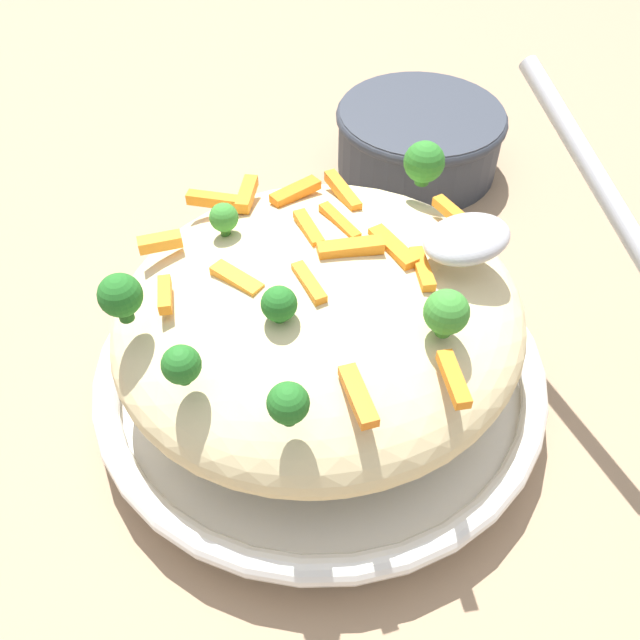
# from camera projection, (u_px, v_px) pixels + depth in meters

# --- Properties ---
(ground_plane) EXTENTS (2.40, 2.40, 0.00)m
(ground_plane) POSITION_uv_depth(u_px,v_px,m) (320.00, 390.00, 0.47)
(ground_plane) COLOR #9E7F60
(serving_bowl) EXTENTS (0.30, 0.30, 0.04)m
(serving_bowl) POSITION_uv_depth(u_px,v_px,m) (320.00, 372.00, 0.46)
(serving_bowl) COLOR white
(serving_bowl) RESTS_ON ground_plane
(pasta_mound) EXTENTS (0.26, 0.25, 0.09)m
(pasta_mound) POSITION_uv_depth(u_px,v_px,m) (320.00, 316.00, 0.42)
(pasta_mound) COLOR beige
(pasta_mound) RESTS_ON serving_bowl
(carrot_piece_0) EXTENTS (0.01, 0.03, 0.01)m
(carrot_piece_0) POSITION_uv_depth(u_px,v_px,m) (309.00, 283.00, 0.37)
(carrot_piece_0) COLOR orange
(carrot_piece_0) RESTS_ON pasta_mound
(carrot_piece_1) EXTENTS (0.04, 0.03, 0.01)m
(carrot_piece_1) POSITION_uv_depth(u_px,v_px,m) (217.00, 200.00, 0.43)
(carrot_piece_1) COLOR orange
(carrot_piece_1) RESTS_ON pasta_mound
(carrot_piece_2) EXTENTS (0.01, 0.04, 0.01)m
(carrot_piece_2) POSITION_uv_depth(u_px,v_px,m) (340.00, 222.00, 0.41)
(carrot_piece_2) COLOR orange
(carrot_piece_2) RESTS_ON pasta_mound
(carrot_piece_3) EXTENTS (0.03, 0.01, 0.01)m
(carrot_piece_3) POSITION_uv_depth(u_px,v_px,m) (160.00, 242.00, 0.40)
(carrot_piece_3) COLOR orange
(carrot_piece_3) RESTS_ON pasta_mound
(carrot_piece_4) EXTENTS (0.02, 0.03, 0.01)m
(carrot_piece_4) POSITION_uv_depth(u_px,v_px,m) (422.00, 269.00, 0.39)
(carrot_piece_4) COLOR orange
(carrot_piece_4) RESTS_ON pasta_mound
(carrot_piece_5) EXTENTS (0.02, 0.04, 0.01)m
(carrot_piece_5) POSITION_uv_depth(u_px,v_px,m) (237.00, 279.00, 0.38)
(carrot_piece_5) COLOR orange
(carrot_piece_5) RESTS_ON pasta_mound
(carrot_piece_6) EXTENTS (0.01, 0.03, 0.01)m
(carrot_piece_6) POSITION_uv_depth(u_px,v_px,m) (309.00, 228.00, 0.41)
(carrot_piece_6) COLOR orange
(carrot_piece_6) RESTS_ON pasta_mound
(carrot_piece_7) EXTENTS (0.04, 0.02, 0.01)m
(carrot_piece_7) POSITION_uv_depth(u_px,v_px,m) (349.00, 247.00, 0.39)
(carrot_piece_7) COLOR orange
(carrot_piece_7) RESTS_ON pasta_mound
(carrot_piece_8) EXTENTS (0.02, 0.03, 0.01)m
(carrot_piece_8) POSITION_uv_depth(u_px,v_px,m) (165.00, 295.00, 0.37)
(carrot_piece_8) COLOR orange
(carrot_piece_8) RESTS_ON pasta_mound
(carrot_piece_9) EXTENTS (0.01, 0.04, 0.01)m
(carrot_piece_9) POSITION_uv_depth(u_px,v_px,m) (343.00, 191.00, 0.44)
(carrot_piece_9) COLOR orange
(carrot_piece_9) RESTS_ON pasta_mound
(carrot_piece_10) EXTENTS (0.03, 0.03, 0.01)m
(carrot_piece_10) POSITION_uv_depth(u_px,v_px,m) (247.00, 194.00, 0.44)
(carrot_piece_10) COLOR orange
(carrot_piece_10) RESTS_ON pasta_mound
(carrot_piece_11) EXTENTS (0.01, 0.04, 0.01)m
(carrot_piece_11) POSITION_uv_depth(u_px,v_px,m) (393.00, 247.00, 0.40)
(carrot_piece_11) COLOR orange
(carrot_piece_11) RESTS_ON pasta_mound
(carrot_piece_12) EXTENTS (0.04, 0.02, 0.01)m
(carrot_piece_12) POSITION_uv_depth(u_px,v_px,m) (295.00, 192.00, 0.44)
(carrot_piece_12) COLOR orange
(carrot_piece_12) RESTS_ON pasta_mound
(carrot_piece_13) EXTENTS (0.01, 0.03, 0.01)m
(carrot_piece_13) POSITION_uv_depth(u_px,v_px,m) (451.00, 211.00, 0.43)
(carrot_piece_13) COLOR orange
(carrot_piece_13) RESTS_ON pasta_mound
(carrot_piece_14) EXTENTS (0.02, 0.04, 0.01)m
(carrot_piece_14) POSITION_uv_depth(u_px,v_px,m) (358.00, 396.00, 0.33)
(carrot_piece_14) COLOR orange
(carrot_piece_14) RESTS_ON pasta_mound
(carrot_piece_15) EXTENTS (0.02, 0.03, 0.01)m
(carrot_piece_15) POSITION_uv_depth(u_px,v_px,m) (454.00, 379.00, 0.33)
(carrot_piece_15) COLOR orange
(carrot_piece_15) RESTS_ON pasta_mound
(broccoli_floret_0) EXTENTS (0.02, 0.02, 0.02)m
(broccoli_floret_0) POSITION_uv_depth(u_px,v_px,m) (224.00, 218.00, 0.40)
(broccoli_floret_0) COLOR #377928
(broccoli_floret_0) RESTS_ON pasta_mound
(broccoli_floret_1) EXTENTS (0.03, 0.03, 0.03)m
(broccoli_floret_1) POSITION_uv_depth(u_px,v_px,m) (424.00, 162.00, 0.44)
(broccoli_floret_1) COLOR #296820
(broccoli_floret_1) RESTS_ON pasta_mound
(broccoli_floret_2) EXTENTS (0.02, 0.02, 0.02)m
(broccoli_floret_2) POSITION_uv_depth(u_px,v_px,m) (181.00, 365.00, 0.33)
(broccoli_floret_2) COLOR #205B1C
(broccoli_floret_2) RESTS_ON pasta_mound
(broccoli_floret_3) EXTENTS (0.02, 0.02, 0.03)m
(broccoli_floret_3) POSITION_uv_depth(u_px,v_px,m) (446.00, 313.00, 0.35)
(broccoli_floret_3) COLOR #377928
(broccoli_floret_3) RESTS_ON pasta_mound
(broccoli_floret_4) EXTENTS (0.02, 0.02, 0.02)m
(broccoli_floret_4) POSITION_uv_depth(u_px,v_px,m) (288.00, 404.00, 0.31)
(broccoli_floret_4) COLOR #205B1C
(broccoli_floret_4) RESTS_ON pasta_mound
(broccoli_floret_5) EXTENTS (0.02, 0.02, 0.02)m
(broccoli_floret_5) POSITION_uv_depth(u_px,v_px,m) (279.00, 304.00, 0.35)
(broccoli_floret_5) COLOR #205B1C
(broccoli_floret_5) RESTS_ON pasta_mound
(broccoli_floret_6) EXTENTS (0.02, 0.02, 0.03)m
(broccoli_floret_6) POSITION_uv_depth(u_px,v_px,m) (120.00, 296.00, 0.35)
(broccoli_floret_6) COLOR #205B1C
(broccoli_floret_6) RESTS_ON pasta_mound
(serving_spoon) EXTENTS (0.12, 0.16, 0.07)m
(serving_spoon) POSITION_uv_depth(u_px,v_px,m) (513.00, 213.00, 0.39)
(serving_spoon) COLOR #B7B7BC
(serving_spoon) RESTS_ON pasta_mound
(companion_bowl) EXTENTS (0.16, 0.16, 0.06)m
(companion_bowl) POSITION_uv_depth(u_px,v_px,m) (419.00, 136.00, 0.64)
(companion_bowl) COLOR #333842
(companion_bowl) RESTS_ON ground_plane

